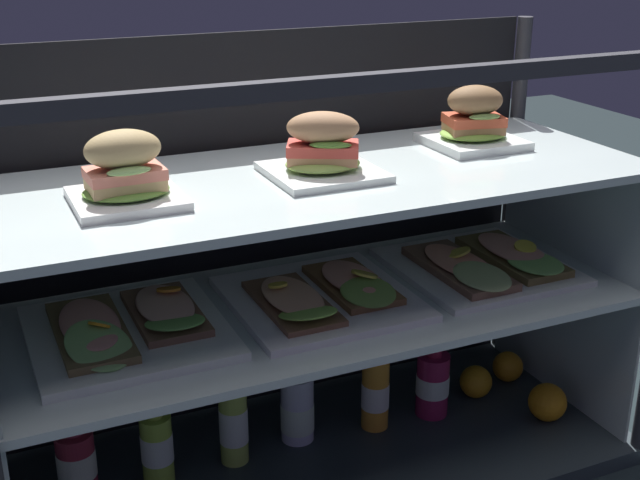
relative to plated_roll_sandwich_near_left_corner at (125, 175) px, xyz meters
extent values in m
cube|color=black|center=(0.35, 0.02, -0.69)|extent=(6.00, 6.00, 0.02)
cube|color=#2D363B|center=(0.35, 0.02, -0.66)|extent=(1.27, 0.53, 0.04)
cylinder|color=#333338|center=(0.97, 0.27, -0.25)|extent=(0.03, 0.03, 0.86)
cube|color=#333338|center=(0.35, -0.22, 0.16)|extent=(1.24, 0.03, 0.03)
cube|color=black|center=(0.35, 0.29, -0.23)|extent=(1.21, 0.01, 0.82)
cube|color=silver|center=(-0.24, 0.02, -0.48)|extent=(0.01, 0.46, 0.33)
cube|color=silver|center=(0.95, 0.02, -0.48)|extent=(0.01, 0.46, 0.33)
cube|color=silver|center=(0.35, 0.02, -0.31)|extent=(1.22, 0.48, 0.02)
cube|color=silver|center=(0.95, 0.02, -0.18)|extent=(0.01, 0.46, 0.24)
cube|color=silver|center=(0.35, 0.02, -0.06)|extent=(1.22, 0.48, 0.02)
cube|color=white|center=(0.00, 0.00, -0.04)|extent=(0.17, 0.17, 0.02)
ellipsoid|color=#689C3C|center=(0.00, 0.00, -0.03)|extent=(0.14, 0.12, 0.01)
cube|color=tan|center=(0.00, 0.00, -0.02)|extent=(0.12, 0.08, 0.02)
cube|color=#E57E65|center=(0.00, 0.00, 0.00)|extent=(0.12, 0.09, 0.02)
ellipsoid|color=#9CCA6E|center=(0.00, -0.03, 0.02)|extent=(0.07, 0.03, 0.01)
ellipsoid|color=tan|center=(0.00, 0.00, 0.04)|extent=(0.13, 0.09, 0.06)
cube|color=white|center=(0.36, 0.01, -0.04)|extent=(0.19, 0.19, 0.01)
ellipsoid|color=#94BA50|center=(0.36, 0.01, -0.02)|extent=(0.14, 0.12, 0.02)
cube|color=tan|center=(0.36, 0.01, -0.01)|extent=(0.14, 0.12, 0.02)
cube|color=#D04437|center=(0.36, 0.01, 0.00)|extent=(0.15, 0.12, 0.02)
ellipsoid|color=#55822E|center=(0.36, -0.02, 0.02)|extent=(0.08, 0.06, 0.01)
ellipsoid|color=#A97951|center=(0.36, 0.01, 0.04)|extent=(0.15, 0.12, 0.06)
cube|color=white|center=(0.72, 0.08, -0.04)|extent=(0.18, 0.18, 0.02)
ellipsoid|color=#7EB13F|center=(0.72, 0.08, -0.02)|extent=(0.14, 0.12, 0.02)
cube|color=#9C7146|center=(0.72, 0.08, -0.01)|extent=(0.12, 0.10, 0.02)
cube|color=#C44C2D|center=(0.72, 0.08, 0.01)|extent=(0.13, 0.11, 0.02)
ellipsoid|color=olive|center=(0.72, 0.05, 0.02)|extent=(0.07, 0.04, 0.01)
ellipsoid|color=brown|center=(0.72, 0.08, 0.05)|extent=(0.13, 0.11, 0.06)
cube|color=white|center=(-0.01, 0.03, -0.29)|extent=(0.34, 0.34, 0.02)
cube|color=brown|center=(-0.08, 0.03, -0.28)|extent=(0.12, 0.27, 0.01)
ellipsoid|color=#8DC769|center=(-0.08, -0.05, -0.27)|extent=(0.13, 0.15, 0.05)
ellipsoid|color=#E09582|center=(-0.08, 0.03, -0.26)|extent=(0.10, 0.21, 0.02)
cylinder|color=orange|center=(-0.07, -0.01, -0.25)|extent=(0.05, 0.05, 0.02)
cube|color=brown|center=(0.06, 0.05, -0.28)|extent=(0.12, 0.23, 0.01)
ellipsoid|color=#6AAB4C|center=(0.06, -0.02, -0.27)|extent=(0.12, 0.13, 0.04)
ellipsoid|color=#DEA88F|center=(0.06, 0.05, -0.26)|extent=(0.10, 0.18, 0.02)
cylinder|color=orange|center=(0.08, 0.09, -0.25)|extent=(0.06, 0.05, 0.02)
cube|color=white|center=(0.35, 0.02, -0.30)|extent=(0.34, 0.34, 0.01)
cube|color=brown|center=(0.29, 0.00, -0.28)|extent=(0.12, 0.24, 0.01)
ellipsoid|color=#91C84C|center=(0.29, -0.07, -0.27)|extent=(0.11, 0.12, 0.05)
ellipsoid|color=#E7A57E|center=(0.29, 0.00, -0.27)|extent=(0.10, 0.19, 0.02)
cylinder|color=yellow|center=(0.27, 0.03, -0.26)|extent=(0.04, 0.04, 0.01)
cube|color=brown|center=(0.43, 0.03, -0.28)|extent=(0.12, 0.23, 0.01)
ellipsoid|color=#76A143|center=(0.43, -0.04, -0.27)|extent=(0.11, 0.12, 0.03)
ellipsoid|color=tan|center=(0.43, 0.03, -0.27)|extent=(0.10, 0.18, 0.02)
cylinder|color=yellow|center=(0.44, 0.01, -0.26)|extent=(0.07, 0.07, 0.02)
cube|color=white|center=(0.72, 0.03, -0.30)|extent=(0.34, 0.34, 0.01)
cube|color=brown|center=(0.66, 0.02, -0.28)|extent=(0.12, 0.27, 0.02)
ellipsoid|color=#A8BC73|center=(0.66, -0.06, -0.27)|extent=(0.11, 0.14, 0.03)
ellipsoid|color=#F29C79|center=(0.66, 0.02, -0.27)|extent=(0.10, 0.22, 0.01)
cylinder|color=yellow|center=(0.67, 0.04, -0.26)|extent=(0.07, 0.07, 0.02)
cube|color=brown|center=(0.80, 0.03, -0.28)|extent=(0.12, 0.26, 0.02)
ellipsoid|color=#85C65D|center=(0.80, -0.05, -0.27)|extent=(0.11, 0.13, 0.02)
ellipsoid|color=#EE9E86|center=(0.80, 0.03, -0.27)|extent=(0.10, 0.21, 0.02)
cylinder|color=yellow|center=(0.81, 0.00, -0.25)|extent=(0.06, 0.06, 0.02)
cylinder|color=#A22839|center=(-0.12, 0.08, -0.57)|extent=(0.07, 0.07, 0.14)
cylinder|color=silver|center=(-0.12, 0.08, -0.57)|extent=(0.07, 0.07, 0.05)
cylinder|color=#962A41|center=(-0.12, 0.08, -0.48)|extent=(0.04, 0.04, 0.04)
cylinder|color=gold|center=(-0.12, 0.08, -0.46)|extent=(0.04, 0.04, 0.01)
cylinder|color=#ADD144|center=(0.03, 0.07, -0.57)|extent=(0.06, 0.06, 0.15)
cylinder|color=white|center=(0.03, 0.07, -0.56)|extent=(0.06, 0.06, 0.06)
cylinder|color=#B1CE42|center=(0.03, 0.07, -0.48)|extent=(0.03, 0.03, 0.04)
cylinder|color=white|center=(0.03, 0.07, -0.45)|extent=(0.04, 0.04, 0.01)
cylinder|color=#BAD052|center=(0.19, 0.07, -0.55)|extent=(0.06, 0.06, 0.19)
cylinder|color=silver|center=(0.19, 0.07, -0.56)|extent=(0.06, 0.06, 0.08)
cylinder|color=#BED152|center=(0.19, 0.07, -0.44)|extent=(0.03, 0.03, 0.03)
cylinder|color=silver|center=(0.19, 0.07, -0.41)|extent=(0.03, 0.03, 0.01)
cylinder|color=white|center=(0.33, 0.09, -0.57)|extent=(0.07, 0.07, 0.15)
cylinder|color=silver|center=(0.33, 0.09, -0.59)|extent=(0.07, 0.07, 0.06)
cylinder|color=white|center=(0.33, 0.09, -0.48)|extent=(0.03, 0.03, 0.04)
cylinder|color=#2D69B5|center=(0.33, 0.09, -0.45)|extent=(0.04, 0.04, 0.01)
cylinder|color=orange|center=(0.50, 0.07, -0.56)|extent=(0.06, 0.06, 0.17)
cylinder|color=white|center=(0.50, 0.07, -0.57)|extent=(0.06, 0.06, 0.06)
cylinder|color=orange|center=(0.50, 0.07, -0.46)|extent=(0.03, 0.03, 0.04)
cylinder|color=teal|center=(0.50, 0.07, -0.43)|extent=(0.03, 0.03, 0.01)
cylinder|color=#991F4A|center=(0.64, 0.06, -0.57)|extent=(0.07, 0.07, 0.14)
cylinder|color=silver|center=(0.64, 0.06, -0.57)|extent=(0.07, 0.07, 0.05)
cylinder|color=maroon|center=(0.64, 0.06, -0.48)|extent=(0.03, 0.03, 0.03)
cylinder|color=teal|center=(0.64, 0.06, -0.46)|extent=(0.04, 0.04, 0.01)
sphere|color=orange|center=(0.77, 0.08, -0.61)|extent=(0.07, 0.07, 0.07)
sphere|color=orange|center=(0.86, -0.06, -0.60)|extent=(0.08, 0.08, 0.08)
sphere|color=orange|center=(0.88, 0.11, -0.61)|extent=(0.07, 0.07, 0.07)
camera|label=1|loc=(-0.25, -1.32, 0.39)|focal=47.63mm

